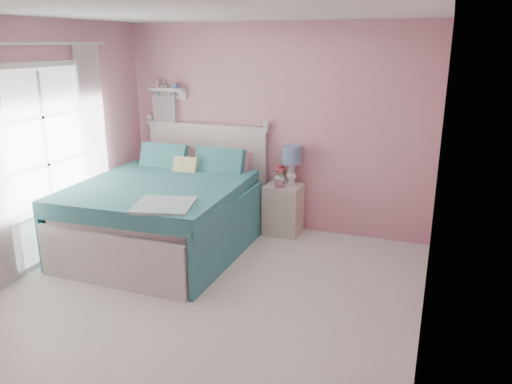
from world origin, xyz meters
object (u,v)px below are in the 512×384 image
Objects in this scene: nightstand at (283,209)px; vase at (280,178)px; teacup at (279,184)px; bed at (168,212)px; table_lamp at (292,158)px.

vase is at bearing 150.35° from nightstand.
bed is at bearing -145.28° from teacup.
vase is at bearing -168.61° from table_lamp.
bed reaches higher than table_lamp.
bed is 1.46m from nightstand.
nightstand is 3.96× the size of vase.
table_lamp is at bearing 38.67° from nightstand.
teacup is at bearing 31.94° from bed.
bed is 21.31× the size of teacup.
nightstand is at bearing 35.23° from bed.
table_lamp is at bearing 11.39° from vase.
teacup is (0.04, -0.15, -0.04)m from vase.
table_lamp is 3.05× the size of vase.
table_lamp reaches higher than nightstand.
nightstand is at bearing -141.33° from table_lamp.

